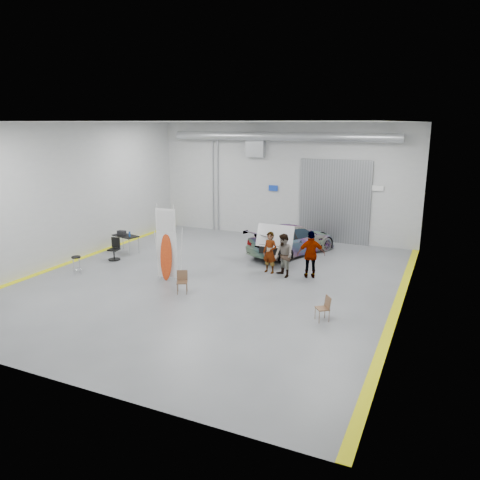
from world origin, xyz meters
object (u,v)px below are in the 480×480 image
at_px(person_a, 270,252).
at_px(office_chair, 115,250).
at_px(person_c, 311,255).
at_px(surfboard_display, 166,250).
at_px(work_table, 125,235).
at_px(sedan_car, 292,239).
at_px(person_b, 284,256).
at_px(shop_stool, 77,265).
at_px(folding_chair_far, 322,313).
at_px(folding_chair_near, 182,286).

xyz_separation_m(person_a, office_chair, (-6.96, -1.14, -0.42)).
bearing_deg(person_c, surfboard_display, 4.22).
bearing_deg(work_table, person_c, -0.10).
relative_size(sedan_car, person_b, 2.75).
bearing_deg(person_c, work_table, -23.28).
bearing_deg(work_table, shop_stool, -84.27).
xyz_separation_m(person_c, surfboard_display, (-5.03, -2.61, 0.27)).
relative_size(surfboard_display, shop_stool, 3.98).
height_order(person_b, person_c, person_c).
relative_size(folding_chair_far, work_table, 0.56).
xyz_separation_m(surfboard_display, shop_stool, (-3.68, -0.93, -0.84)).
bearing_deg(office_chair, folding_chair_far, -22.03).
bearing_deg(person_b, person_a, -163.19).
bearing_deg(person_a, shop_stool, -141.62).
distance_m(folding_chair_near, office_chair, 5.50).
xyz_separation_m(shop_stool, office_chair, (0.05, 2.30, 0.06)).
distance_m(folding_chair_near, work_table, 6.50).
xyz_separation_m(sedan_car, office_chair, (-6.88, -4.26, -0.26)).
bearing_deg(person_a, sedan_car, 103.74).
bearing_deg(work_table, person_b, -2.52).
xyz_separation_m(sedan_car, person_b, (0.75, -3.36, 0.18)).
bearing_deg(shop_stool, work_table, 95.73).
xyz_separation_m(person_c, folding_chair_far, (1.51, -3.90, -0.70)).
bearing_deg(shop_stool, surfboard_display, 14.19).
relative_size(person_a, office_chair, 1.74).
height_order(surfboard_display, folding_chair_far, surfboard_display).
relative_size(sedan_car, folding_chair_near, 5.92).
height_order(person_c, work_table, person_c).
height_order(surfboard_display, office_chair, surfboard_display).
distance_m(surfboard_display, shop_stool, 3.89).
relative_size(person_b, surfboard_display, 0.58).
bearing_deg(folding_chair_near, work_table, 118.36).
xyz_separation_m(person_a, person_b, (0.67, -0.25, 0.01)).
distance_m(folding_chair_far, work_table, 11.28).
distance_m(person_a, person_b, 0.72).
distance_m(sedan_car, surfboard_display, 6.52).
height_order(shop_stool, work_table, work_table).
height_order(sedan_car, folding_chair_near, sedan_car).
relative_size(sedan_car, person_a, 2.79).
relative_size(sedan_car, person_c, 2.53).
relative_size(person_a, folding_chair_near, 2.12).
bearing_deg(person_a, office_chair, -158.46).
distance_m(person_c, surfboard_display, 5.67).
bearing_deg(shop_stool, person_c, 22.11).
xyz_separation_m(person_a, folding_chair_far, (3.20, -3.81, -0.61)).
relative_size(person_a, person_c, 0.91).
relative_size(sedan_car, shop_stool, 6.35).
bearing_deg(folding_chair_far, work_table, -148.31).
relative_size(person_a, shop_stool, 2.27).
xyz_separation_m(person_c, office_chair, (-8.66, -1.23, -0.51)).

